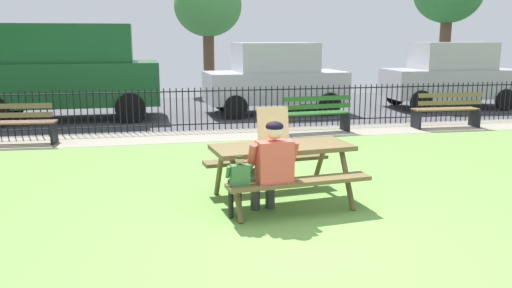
{
  "coord_description": "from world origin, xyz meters",
  "views": [
    {
      "loc": [
        -1.55,
        -4.85,
        2.15
      ],
      "look_at": [
        -0.17,
        1.73,
        0.75
      ],
      "focal_mm": 36.36,
      "sensor_mm": 36.0,
      "label": 1
    }
  ],
  "objects_px": {
    "pizza_box_open": "(276,136)",
    "park_bench_center": "(315,115)",
    "adult_at_table": "(272,164)",
    "parked_car_right": "(275,78)",
    "picnic_table_foreground": "(282,158)",
    "parked_car_far_right": "(450,75)",
    "park_bench_left": "(14,124)",
    "child_at_table": "(238,180)",
    "parked_car_center": "(66,70)",
    "far_tree_midleft": "(208,7)",
    "park_bench_right": "(447,110)"
  },
  "relations": [
    {
      "from": "pizza_box_open",
      "to": "far_tree_midleft",
      "type": "bearing_deg",
      "value": 86.96
    },
    {
      "from": "pizza_box_open",
      "to": "child_at_table",
      "type": "relative_size",
      "value": 0.6
    },
    {
      "from": "park_bench_left",
      "to": "parked_car_center",
      "type": "height_order",
      "value": "parked_car_center"
    },
    {
      "from": "park_bench_center",
      "to": "park_bench_right",
      "type": "bearing_deg",
      "value": -0.0
    },
    {
      "from": "pizza_box_open",
      "to": "adult_at_table",
      "type": "xyz_separation_m",
      "value": [
        -0.2,
        -0.6,
        -0.23
      ]
    },
    {
      "from": "child_at_table",
      "to": "far_tree_midleft",
      "type": "height_order",
      "value": "far_tree_midleft"
    },
    {
      "from": "pizza_box_open",
      "to": "park_bench_left",
      "type": "distance_m",
      "value": 6.35
    },
    {
      "from": "child_at_table",
      "to": "parked_car_far_right",
      "type": "distance_m",
      "value": 11.73
    },
    {
      "from": "parked_car_right",
      "to": "parked_car_far_right",
      "type": "relative_size",
      "value": 1.0
    },
    {
      "from": "child_at_table",
      "to": "far_tree_midleft",
      "type": "xyz_separation_m",
      "value": [
        1.32,
        13.96,
        2.7
      ]
    },
    {
      "from": "park_bench_center",
      "to": "child_at_table",
      "type": "bearing_deg",
      "value": -116.81
    },
    {
      "from": "pizza_box_open",
      "to": "park_bench_right",
      "type": "bearing_deg",
      "value": 40.96
    },
    {
      "from": "pizza_box_open",
      "to": "parked_car_right",
      "type": "height_order",
      "value": "parked_car_right"
    },
    {
      "from": "picnic_table_foreground",
      "to": "parked_car_right",
      "type": "height_order",
      "value": "parked_car_right"
    },
    {
      "from": "adult_at_table",
      "to": "parked_car_right",
      "type": "xyz_separation_m",
      "value": [
        2.13,
        8.45,
        0.35
      ]
    },
    {
      "from": "adult_at_table",
      "to": "child_at_table",
      "type": "bearing_deg",
      "value": -169.41
    },
    {
      "from": "park_bench_left",
      "to": "parked_car_far_right",
      "type": "relative_size",
      "value": 0.41
    },
    {
      "from": "park_bench_left",
      "to": "park_bench_center",
      "type": "bearing_deg",
      "value": 0.0
    },
    {
      "from": "parked_car_center",
      "to": "picnic_table_foreground",
      "type": "bearing_deg",
      "value": -64.79
    },
    {
      "from": "adult_at_table",
      "to": "park_bench_center",
      "type": "xyz_separation_m",
      "value": [
        2.28,
        5.26,
        -0.24
      ]
    },
    {
      "from": "adult_at_table",
      "to": "park_bench_center",
      "type": "distance_m",
      "value": 5.74
    },
    {
      "from": "far_tree_midleft",
      "to": "park_bench_left",
      "type": "bearing_deg",
      "value": -120.02
    },
    {
      "from": "parked_car_center",
      "to": "parked_car_right",
      "type": "distance_m",
      "value": 5.6
    },
    {
      "from": "parked_car_center",
      "to": "adult_at_table",
      "type": "bearing_deg",
      "value": -67.74
    },
    {
      "from": "pizza_box_open",
      "to": "park_bench_center",
      "type": "distance_m",
      "value": 5.13
    },
    {
      "from": "adult_at_table",
      "to": "pizza_box_open",
      "type": "bearing_deg",
      "value": 71.84
    },
    {
      "from": "park_bench_center",
      "to": "park_bench_right",
      "type": "height_order",
      "value": "same"
    },
    {
      "from": "adult_at_table",
      "to": "picnic_table_foreground",
      "type": "bearing_deg",
      "value": 63.48
    },
    {
      "from": "child_at_table",
      "to": "park_bench_center",
      "type": "relative_size",
      "value": 0.51
    },
    {
      "from": "parked_car_right",
      "to": "park_bench_left",
      "type": "bearing_deg",
      "value": -152.79
    },
    {
      "from": "park_bench_center",
      "to": "parked_car_right",
      "type": "relative_size",
      "value": 0.41
    },
    {
      "from": "park_bench_center",
      "to": "parked_car_right",
      "type": "xyz_separation_m",
      "value": [
        -0.15,
        3.19,
        0.59
      ]
    },
    {
      "from": "far_tree_midleft",
      "to": "adult_at_table",
      "type": "bearing_deg",
      "value": -93.72
    },
    {
      "from": "parked_car_center",
      "to": "far_tree_midleft",
      "type": "xyz_separation_m",
      "value": [
        4.36,
        5.43,
        1.9
      ]
    },
    {
      "from": "parked_car_center",
      "to": "parked_car_right",
      "type": "bearing_deg",
      "value": 0.0
    },
    {
      "from": "pizza_box_open",
      "to": "parked_car_center",
      "type": "bearing_deg",
      "value": 114.95
    },
    {
      "from": "child_at_table",
      "to": "parked_car_right",
      "type": "height_order",
      "value": "parked_car_right"
    },
    {
      "from": "far_tree_midleft",
      "to": "picnic_table_foreground",
      "type": "bearing_deg",
      "value": -92.72
    },
    {
      "from": "parked_car_center",
      "to": "parked_car_far_right",
      "type": "relative_size",
      "value": 1.18
    },
    {
      "from": "park_bench_left",
      "to": "park_bench_center",
      "type": "height_order",
      "value": "same"
    },
    {
      "from": "park_bench_center",
      "to": "park_bench_right",
      "type": "relative_size",
      "value": 1.01
    },
    {
      "from": "picnic_table_foreground",
      "to": "pizza_box_open",
      "type": "bearing_deg",
      "value": 139.39
    },
    {
      "from": "park_bench_left",
      "to": "park_bench_center",
      "type": "relative_size",
      "value": 1.0
    },
    {
      "from": "parked_car_right",
      "to": "parked_car_far_right",
      "type": "distance_m",
      "value": 5.49
    },
    {
      "from": "picnic_table_foreground",
      "to": "pizza_box_open",
      "type": "distance_m",
      "value": 0.3
    },
    {
      "from": "picnic_table_foreground",
      "to": "park_bench_center",
      "type": "height_order",
      "value": "park_bench_center"
    },
    {
      "from": "parked_car_far_right",
      "to": "park_bench_left",
      "type": "bearing_deg",
      "value": -164.74
    },
    {
      "from": "parked_car_center",
      "to": "far_tree_midleft",
      "type": "bearing_deg",
      "value": 51.22
    },
    {
      "from": "picnic_table_foreground",
      "to": "adult_at_table",
      "type": "bearing_deg",
      "value": -116.52
    },
    {
      "from": "park_bench_right",
      "to": "parked_car_far_right",
      "type": "distance_m",
      "value": 3.84
    }
  ]
}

